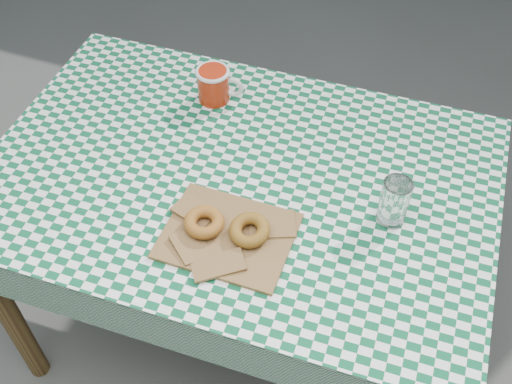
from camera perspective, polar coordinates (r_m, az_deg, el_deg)
ground at (r=2.30m, az=-4.33°, el=-7.47°), size 60.00×60.00×0.00m
table at (r=1.86m, az=-1.43°, el=-6.39°), size 1.29×0.89×0.75m
tablecloth at (r=1.57m, az=-1.69°, el=1.52°), size 1.31×0.91×0.01m
paper_bag at (r=1.43m, az=-2.59°, el=-3.95°), size 0.30×0.24×0.02m
bagel_front at (r=1.43m, az=-4.78°, el=-2.78°), size 0.12×0.12×0.03m
bagel_back at (r=1.41m, az=-0.61°, el=-3.51°), size 0.12×0.12×0.03m
coffee_mug at (r=1.75m, az=-3.93°, el=9.76°), size 0.20×0.20×0.10m
drinking_glass at (r=1.46m, az=12.54°, el=-0.88°), size 0.09×0.09×0.12m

